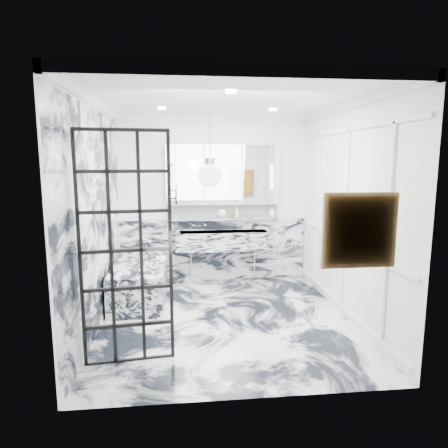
{
  "coord_description": "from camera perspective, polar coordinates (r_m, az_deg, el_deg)",
  "views": [
    {
      "loc": [
        -0.55,
        -4.96,
        2.08
      ],
      "look_at": [
        0.04,
        0.5,
        1.18
      ],
      "focal_mm": 32.0,
      "sensor_mm": 36.0,
      "label": 1
    }
  ],
  "objects": [
    {
      "name": "amber_bottle",
      "position": [
        6.79,
        1.17,
        1.34
      ],
      "size": [
        0.04,
        0.04,
        0.1
      ],
      "primitive_type": "cylinder",
      "color": "#8C5919",
      "rests_on": "ledge"
    },
    {
      "name": "wall_right",
      "position": [
        5.45,
        17.12,
        1.71
      ],
      "size": [
        0.0,
        3.6,
        3.6
      ],
      "primitive_type": "plane",
      "rotation": [
        1.57,
        0.0,
        -1.57
      ],
      "color": "white",
      "rests_on": "floor"
    },
    {
      "name": "marble_clad_back",
      "position": [
        6.94,
        -1.47,
        -3.66
      ],
      "size": [
        3.18,
        0.05,
        1.05
      ],
      "primitive_type": "cube",
      "color": "silver",
      "rests_on": "floor"
    },
    {
      "name": "trough_sink",
      "position": [
        6.69,
        -0.04,
        -2.34
      ],
      "size": [
        1.6,
        0.45,
        0.3
      ],
      "primitive_type": "cube",
      "color": "silver",
      "rests_on": "wall_back"
    },
    {
      "name": "sconce_right",
      "position": [
        6.77,
        6.86,
        6.69
      ],
      "size": [
        0.07,
        0.07,
        0.4
      ],
      "primitive_type": "cylinder",
      "color": "white",
      "rests_on": "mirror_cabinet"
    },
    {
      "name": "floor",
      "position": [
        5.41,
        0.13,
        -13.32
      ],
      "size": [
        3.6,
        3.6,
        0.0
      ],
      "primitive_type": "plane",
      "color": "silver",
      "rests_on": "ground"
    },
    {
      "name": "pendant_light",
      "position": [
        3.9,
        -1.99,
        6.93
      ],
      "size": [
        0.23,
        0.23,
        0.23
      ],
      "primitive_type": "sphere",
      "color": "white",
      "rests_on": "ceiling"
    },
    {
      "name": "mirror_cabinet",
      "position": [
        6.73,
        -0.19,
        7.08
      ],
      "size": [
        1.9,
        0.16,
        1.0
      ],
      "primitive_type": "cube",
      "color": "white",
      "rests_on": "wall_back"
    },
    {
      "name": "panel_molding",
      "position": [
        5.45,
        16.88,
        0.67
      ],
      "size": [
        0.03,
        3.4,
        2.3
      ],
      "primitive_type": "cube",
      "color": "white",
      "rests_on": "floor"
    },
    {
      "name": "bathtub",
      "position": [
        6.16,
        -11.83,
        -7.94
      ],
      "size": [
        0.75,
        1.65,
        0.55
      ],
      "primitive_type": "cube",
      "color": "silver",
      "rests_on": "floor"
    },
    {
      "name": "artwork",
      "position": [
        3.59,
        18.8,
        -0.87
      ],
      "size": [
        0.55,
        0.05,
        0.55
      ],
      "primitive_type": "cube",
      "color": "#B38412",
      "rests_on": "wall_front"
    },
    {
      "name": "subway_tile",
      "position": [
        6.84,
        -0.24,
        1.94
      ],
      "size": [
        1.9,
        0.03,
        0.23
      ],
      "primitive_type": "cube",
      "color": "white",
      "rests_on": "wall_back"
    },
    {
      "name": "flower_vase",
      "position": [
        5.5,
        -8.99,
        -6.33
      ],
      "size": [
        0.08,
        0.08,
        0.12
      ],
      "primitive_type": "cylinder",
      "color": "silver",
      "rests_on": "bathtub"
    },
    {
      "name": "soap_bottle_c",
      "position": [
        6.91,
        6.85,
        1.66
      ],
      "size": [
        0.14,
        0.14,
        0.16
      ],
      "primitive_type": "imported",
      "rotation": [
        0.0,
        0.0,
        0.16
      ],
      "color": "silver",
      "rests_on": "ledge"
    },
    {
      "name": "face_pot",
      "position": [
        6.77,
        -0.29,
        1.53
      ],
      "size": [
        0.15,
        0.15,
        0.15
      ],
      "primitive_type": "sphere",
      "color": "white",
      "rests_on": "ledge"
    },
    {
      "name": "ceiling",
      "position": [
        5.04,
        0.15,
        17.5
      ],
      "size": [
        3.6,
        3.6,
        0.0
      ],
      "primitive_type": "plane",
      "rotation": [
        3.14,
        0.0,
        0.0
      ],
      "color": "white",
      "rests_on": "wall_back"
    },
    {
      "name": "soap_bottle_a",
      "position": [
        6.8,
        1.83,
        1.73
      ],
      "size": [
        0.09,
        0.09,
        0.19
      ],
      "primitive_type": "imported",
      "rotation": [
        0.0,
        0.0,
        0.26
      ],
      "color": "#8C5919",
      "rests_on": "ledge"
    },
    {
      "name": "wall_back",
      "position": [
        6.82,
        -1.51,
        3.57
      ],
      "size": [
        3.6,
        0.0,
        3.6
      ],
      "primitive_type": "plane",
      "rotation": [
        1.57,
        0.0,
        0.0
      ],
      "color": "white",
      "rests_on": "floor"
    },
    {
      "name": "sconce_left",
      "position": [
        6.6,
        -7.25,
        6.62
      ],
      "size": [
        0.07,
        0.07,
        0.4
      ],
      "primitive_type": "cylinder",
      "color": "white",
      "rests_on": "mirror_cabinet"
    },
    {
      "name": "ledge",
      "position": [
        6.79,
        -0.19,
        0.75
      ],
      "size": [
        1.9,
        0.14,
        0.04
      ],
      "primitive_type": "cube",
      "color": "silver",
      "rests_on": "wall_back"
    },
    {
      "name": "wall_front",
      "position": [
        3.28,
        3.58,
        -2.68
      ],
      "size": [
        3.6,
        0.0,
        3.6
      ],
      "primitive_type": "plane",
      "rotation": [
        -1.57,
        0.0,
        0.0
      ],
      "color": "white",
      "rests_on": "floor"
    },
    {
      "name": "crittall_door",
      "position": [
        4.1,
        -13.81,
        -3.71
      ],
      "size": [
        0.88,
        0.14,
        2.35
      ],
      "primitive_type": null,
      "rotation": [
        0.0,
        0.0,
        0.11
      ],
      "color": "black",
      "rests_on": "floor"
    },
    {
      "name": "soap_bottle_b",
      "position": [
        6.91,
        6.77,
        1.75
      ],
      "size": [
        0.09,
        0.09,
        0.18
      ],
      "primitive_type": "imported",
      "rotation": [
        0.0,
        0.0,
        0.07
      ],
      "color": "#4C4C51",
      "rests_on": "ledge"
    },
    {
      "name": "wall_left",
      "position": [
        5.12,
        -17.97,
        1.21
      ],
      "size": [
        0.0,
        3.6,
        3.6
      ],
      "primitive_type": "plane",
      "rotation": [
        1.57,
        0.0,
        1.57
      ],
      "color": "white",
      "rests_on": "floor"
    },
    {
      "name": "marble_clad_left",
      "position": [
        5.12,
        -17.77,
        0.55
      ],
      "size": [
        0.02,
        3.56,
        2.68
      ],
      "primitive_type": "cube",
      "color": "silver",
      "rests_on": "floor"
    }
  ]
}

